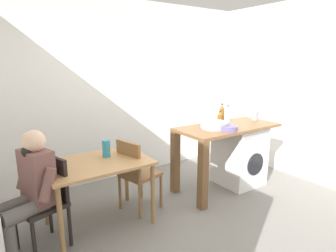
# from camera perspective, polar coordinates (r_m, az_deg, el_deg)

# --- Properties ---
(ground_plane) EXTENTS (5.46, 5.46, 0.00)m
(ground_plane) POSITION_cam_1_polar(r_m,az_deg,el_deg) (3.56, 6.17, -17.71)
(ground_plane) COLOR slate
(wall_back) EXTENTS (4.60, 0.10, 2.70)m
(wall_back) POSITION_cam_1_polar(r_m,az_deg,el_deg) (4.56, -7.91, 6.99)
(wall_back) COLOR white
(wall_back) RESTS_ON ground_plane
(wall_counter_side) EXTENTS (0.10, 3.80, 2.70)m
(wall_counter_side) POSITION_cam_1_polar(r_m,az_deg,el_deg) (4.79, 26.69, 6.03)
(wall_counter_side) COLOR white
(wall_counter_side) RESTS_ON ground_plane
(dining_table) EXTENTS (1.10, 0.76, 0.74)m
(dining_table) POSITION_cam_1_polar(r_m,az_deg,el_deg) (3.25, -13.83, -8.55)
(dining_table) COLOR tan
(dining_table) RESTS_ON ground_plane
(chair_person_seat) EXTENTS (0.50, 0.50, 0.90)m
(chair_person_seat) POSITION_cam_1_polar(r_m,az_deg,el_deg) (3.10, -22.92, -13.01)
(chair_person_seat) COLOR black
(chair_person_seat) RESTS_ON ground_plane
(chair_opposite) EXTENTS (0.49, 0.49, 0.90)m
(chair_opposite) POSITION_cam_1_polar(r_m,az_deg,el_deg) (3.50, -6.50, -9.01)
(chair_opposite) COLOR olive
(chair_opposite) RESTS_ON ground_plane
(seated_person) EXTENTS (0.56, 0.54, 1.20)m
(seated_person) POSITION_cam_1_polar(r_m,az_deg,el_deg) (2.97, -25.94, -11.00)
(seated_person) COLOR #595651
(seated_person) RESTS_ON ground_plane
(kitchen_counter) EXTENTS (1.50, 0.68, 0.92)m
(kitchen_counter) POSITION_cam_1_polar(r_m,az_deg,el_deg) (3.98, 9.66, -2.55)
(kitchen_counter) COLOR brown
(kitchen_counter) RESTS_ON ground_plane
(washing_machine) EXTENTS (0.60, 0.61, 0.86)m
(washing_machine) POSITION_cam_1_polar(r_m,az_deg,el_deg) (4.41, 13.98, -5.74)
(washing_machine) COLOR white
(washing_machine) RESTS_ON ground_plane
(sink_basin) EXTENTS (0.38, 0.38, 0.09)m
(sink_basin) POSITION_cam_1_polar(r_m,az_deg,el_deg) (3.90, 9.22, 0.21)
(sink_basin) COLOR #9EA0A5
(sink_basin) RESTS_ON kitchen_counter
(tap) EXTENTS (0.02, 0.02, 0.28)m
(tap) POSITION_cam_1_polar(r_m,az_deg,el_deg) (4.01, 7.50, 2.01)
(tap) COLOR #B2B2B7
(tap) RESTS_ON kitchen_counter
(bottle_tall_green) EXTENTS (0.08, 0.08, 0.19)m
(bottle_tall_green) POSITION_cam_1_polar(r_m,az_deg,el_deg) (4.16, 10.32, 1.58)
(bottle_tall_green) COLOR brown
(bottle_tall_green) RESTS_ON kitchen_counter
(bottle_squat_brown) EXTENTS (0.08, 0.08, 0.27)m
(bottle_squat_brown) POSITION_cam_1_polar(r_m,az_deg,el_deg) (4.32, 10.67, 2.46)
(bottle_squat_brown) COLOR brown
(bottle_squat_brown) RESTS_ON kitchen_counter
(bottle_clear_small) EXTENTS (0.08, 0.08, 0.25)m
(bottle_clear_small) POSITION_cam_1_polar(r_m,az_deg,el_deg) (4.36, 11.82, 2.33)
(bottle_clear_small) COLOR silver
(bottle_clear_small) RESTS_ON kitchen_counter
(mixing_bowl) EXTENTS (0.23, 0.23, 0.06)m
(mixing_bowl) POSITION_cam_1_polar(r_m,az_deg,el_deg) (3.81, 12.00, -0.35)
(mixing_bowl) COLOR slate
(mixing_bowl) RESTS_ON kitchen_counter
(utensil_crock) EXTENTS (0.11, 0.11, 0.30)m
(utensil_crock) POSITION_cam_1_polar(r_m,az_deg,el_deg) (4.58, 16.95, 2.01)
(utensil_crock) COLOR gray
(utensil_crock) RESTS_ON kitchen_counter
(vase) EXTENTS (0.09, 0.09, 0.20)m
(vase) POSITION_cam_1_polar(r_m,az_deg,el_deg) (3.32, -12.21, -4.39)
(vase) COLOR teal
(vase) RESTS_ON dining_table
(scissors) EXTENTS (0.15, 0.06, 0.01)m
(scissors) POSITION_cam_1_polar(r_m,az_deg,el_deg) (3.99, 12.41, -0.24)
(scissors) COLOR #B2B2B7
(scissors) RESTS_ON kitchen_counter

